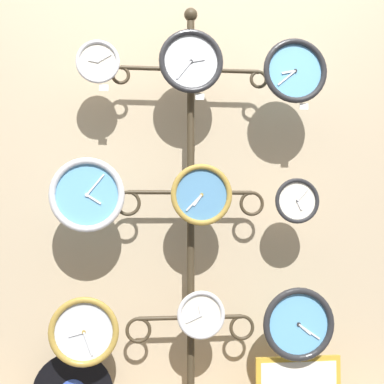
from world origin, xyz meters
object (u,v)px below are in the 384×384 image
at_px(clock_top_right, 295,71).
at_px(clock_middle_left, 87,195).
at_px(clock_top_left, 98,62).
at_px(clock_bottom_center, 201,315).
at_px(clock_bottom_right, 298,324).
at_px(clock_middle_right, 297,201).
at_px(clock_top_center, 191,62).
at_px(clock_middle_center, 201,195).
at_px(display_stand, 191,304).
at_px(clock_bottom_left, 84,332).

relative_size(clock_top_right, clock_middle_left, 0.91).
bearing_deg(clock_top_left, clock_bottom_center, -3.17).
relative_size(clock_top_left, clock_bottom_center, 0.92).
height_order(clock_bottom_center, clock_bottom_right, clock_bottom_right).
height_order(clock_middle_left, clock_middle_right, clock_middle_left).
distance_m(clock_top_center, clock_bottom_right, 1.28).
relative_size(clock_top_center, clock_bottom_center, 1.38).
bearing_deg(clock_middle_center, clock_top_left, 176.01).
distance_m(display_stand, clock_middle_center, 0.51).
relative_size(clock_top_left, clock_middle_right, 0.94).
height_order(clock_top_right, clock_middle_left, clock_top_right).
height_order(clock_bottom_left, clock_bottom_center, clock_bottom_center).
distance_m(clock_top_right, clock_middle_right, 0.59).
xyz_separation_m(clock_bottom_left, clock_bottom_center, (0.51, 0.00, 0.06)).
bearing_deg(clock_top_center, clock_middle_right, -0.49).
height_order(clock_top_center, clock_middle_right, clock_top_center).
distance_m(clock_middle_left, clock_bottom_center, 0.73).
bearing_deg(clock_bottom_left, display_stand, 12.90).
bearing_deg(clock_top_center, clock_bottom_center, -28.41).
bearing_deg(clock_bottom_right, clock_middle_right, 77.12).
bearing_deg(clock_bottom_right, display_stand, 165.96).
xyz_separation_m(clock_middle_left, clock_bottom_left, (-0.01, -0.01, -0.59)).
distance_m(clock_middle_center, clock_middle_right, 0.45).
bearing_deg(display_stand, clock_middle_center, -72.91).
xyz_separation_m(clock_top_right, clock_bottom_center, (-0.43, 0.01, -1.10)).
bearing_deg(clock_bottom_center, clock_middle_right, 2.34).
height_order(clock_middle_right, clock_bottom_center, clock_middle_right).
xyz_separation_m(clock_top_left, clock_top_center, (0.42, -0.00, 0.02)).
height_order(clock_middle_right, clock_bottom_left, clock_middle_right).
xyz_separation_m(clock_top_left, clock_bottom_left, (-0.05, -0.03, -1.18)).
relative_size(clock_top_left, clock_bottom_left, 0.65).
xyz_separation_m(display_stand, clock_middle_center, (0.03, -0.11, 0.50)).
bearing_deg(clock_middle_left, clock_bottom_right, -1.05).
bearing_deg(clock_middle_left, display_stand, 12.22).
distance_m(clock_top_right, clock_middle_left, 1.09).
bearing_deg(clock_top_right, clock_bottom_right, -15.51).
height_order(clock_top_left, clock_bottom_center, clock_top_left).
xyz_separation_m(display_stand, clock_bottom_center, (0.03, -0.11, -0.03)).
xyz_separation_m(clock_middle_right, clock_bottom_center, (-0.45, -0.02, -0.50)).
bearing_deg(clock_top_right, clock_bottom_left, 179.53).
xyz_separation_m(clock_top_center, clock_bottom_center, (0.04, -0.02, -1.13)).
xyz_separation_m(clock_top_center, clock_middle_left, (-0.46, -0.02, -0.61)).
xyz_separation_m(clock_top_center, clock_bottom_left, (-0.47, -0.03, -1.19)).
bearing_deg(clock_middle_right, clock_bottom_right, -102.88).
xyz_separation_m(clock_top_center, clock_middle_right, (0.49, -0.00, -0.63)).
relative_size(clock_middle_center, clock_bottom_left, 0.92).
relative_size(clock_middle_left, clock_middle_center, 1.19).
xyz_separation_m(clock_top_left, clock_top_right, (0.89, -0.04, -0.02)).
xyz_separation_m(clock_middle_left, clock_middle_right, (0.95, 0.01, -0.02)).
distance_m(display_stand, clock_bottom_center, 0.11).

